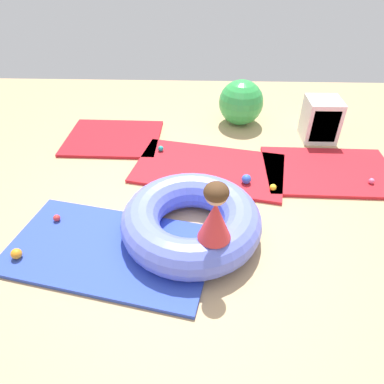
% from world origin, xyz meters
% --- Properties ---
extents(ground_plane, '(8.00, 8.00, 0.00)m').
position_xyz_m(ground_plane, '(0.00, 0.00, 0.00)').
color(ground_plane, tan).
extents(gym_mat_near_right, '(1.93, 1.32, 0.04)m').
position_xyz_m(gym_mat_near_right, '(0.25, 0.98, 0.02)').
color(gym_mat_near_right, red).
rests_on(gym_mat_near_right, ground).
extents(gym_mat_far_right, '(1.28, 1.04, 0.04)m').
position_xyz_m(gym_mat_far_right, '(-1.07, 1.69, 0.02)').
color(gym_mat_far_right, '#B21923').
rests_on(gym_mat_far_right, ground).
extents(gym_mat_near_left, '(1.54, 1.04, 0.04)m').
position_xyz_m(gym_mat_near_left, '(1.68, 0.97, 0.02)').
color(gym_mat_near_left, red).
rests_on(gym_mat_near_left, ground).
extents(gym_mat_front, '(1.99, 1.35, 0.04)m').
position_xyz_m(gym_mat_front, '(-0.66, -0.38, 0.02)').
color(gym_mat_front, '#2D47B7').
rests_on(gym_mat_front, ground).
extents(inflatable_cushion, '(1.31, 1.31, 0.36)m').
position_xyz_m(inflatable_cushion, '(0.07, -0.15, 0.18)').
color(inflatable_cushion, '#6070E5').
rests_on(inflatable_cushion, ground).
extents(child_in_red, '(0.34, 0.34, 0.53)m').
position_xyz_m(child_in_red, '(0.27, -0.52, 0.62)').
color(child_in_red, red).
rests_on(child_in_red, inflatable_cushion).
extents(play_ball_red, '(0.07, 0.07, 0.07)m').
position_xyz_m(play_ball_red, '(-1.26, -0.03, 0.07)').
color(play_ball_red, red).
rests_on(play_ball_red, gym_mat_front).
extents(play_ball_orange, '(0.10, 0.10, 0.10)m').
position_xyz_m(play_ball_orange, '(-1.44, -0.52, 0.09)').
color(play_ball_orange, orange).
rests_on(play_ball_orange, gym_mat_front).
extents(play_ball_pink, '(0.06, 0.06, 0.06)m').
position_xyz_m(play_ball_pink, '(2.08, 0.70, 0.07)').
color(play_ball_pink, pink).
rests_on(play_ball_pink, gym_mat_near_left).
extents(play_ball_blue, '(0.11, 0.11, 0.11)m').
position_xyz_m(play_ball_blue, '(0.66, 0.66, 0.09)').
color(play_ball_blue, blue).
rests_on(play_ball_blue, gym_mat_near_right).
extents(play_ball_teal, '(0.07, 0.07, 0.07)m').
position_xyz_m(play_ball_teal, '(-0.37, 1.33, 0.08)').
color(play_ball_teal, teal).
rests_on(play_ball_teal, gym_mat_near_right).
extents(play_ball_yellow, '(0.07, 0.07, 0.07)m').
position_xyz_m(play_ball_yellow, '(0.95, 0.54, 0.08)').
color(play_ball_yellow, yellow).
rests_on(play_ball_yellow, gym_mat_near_right).
extents(exercise_ball_large, '(0.64, 0.64, 0.64)m').
position_xyz_m(exercise_ball_large, '(0.71, 2.25, 0.32)').
color(exercise_ball_large, green).
rests_on(exercise_ball_large, ground).
extents(storage_cube, '(0.44, 0.44, 0.56)m').
position_xyz_m(storage_cube, '(1.75, 1.79, 0.28)').
color(storage_cube, white).
rests_on(storage_cube, ground).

